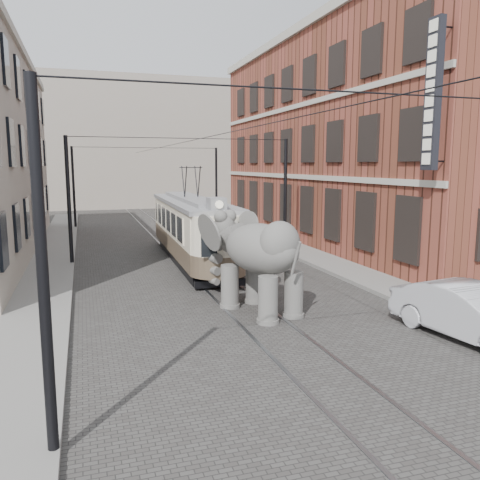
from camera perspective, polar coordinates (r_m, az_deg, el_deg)
name	(u,v)px	position (r m, az deg, el deg)	size (l,w,h in m)	color
ground	(221,286)	(19.12, -2.21, -5.41)	(120.00, 120.00, 0.00)	#3E3C39
tram_rails	(221,286)	(19.11, -2.21, -5.37)	(1.54, 80.00, 0.02)	slate
sidewalk_right	(357,274)	(21.45, 13.45, -3.87)	(2.00, 60.00, 0.15)	slate
sidewalk_left	(42,298)	(18.51, -22.11, -6.30)	(2.00, 60.00, 0.15)	slate
brick_building	(354,143)	(31.27, 13.17, 10.97)	(8.00, 26.00, 12.00)	brown
distant_block	(126,144)	(58.12, -13.11, 10.85)	(28.00, 10.00, 14.00)	gray
catenary	(188,200)	(23.41, -6.03, 4.61)	(11.00, 30.20, 6.00)	black
tram	(192,214)	(23.76, -5.67, 2.98)	(2.39, 11.58, 4.60)	beige
elephant	(261,263)	(15.51, 2.44, -2.75)	(2.85, 5.18, 3.17)	#5C5A55
parked_car	(469,312)	(14.70, 25.19, -7.65)	(1.57, 4.47, 1.47)	#ABABB0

